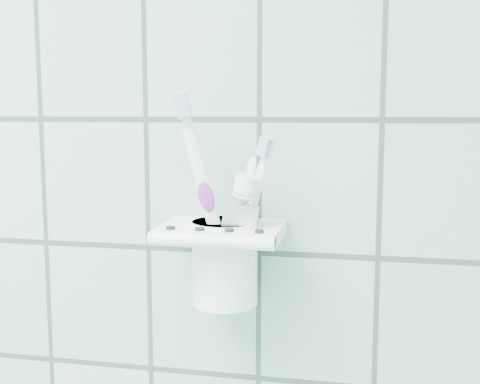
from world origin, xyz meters
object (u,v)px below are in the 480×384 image
(cup, at_px, (225,259))
(toothbrush_blue, at_px, (234,205))
(toothbrush_pink, at_px, (233,194))
(toothbrush_orange, at_px, (231,212))
(toothpaste_tube, at_px, (223,227))
(holder_bracket, at_px, (222,233))

(cup, relative_size, toothbrush_blue, 0.46)
(toothbrush_pink, height_order, toothbrush_orange, toothbrush_pink)
(cup, height_order, toothbrush_orange, toothbrush_orange)
(cup, relative_size, toothpaste_tube, 0.63)
(toothbrush_pink, distance_m, toothbrush_blue, 0.01)
(toothbrush_orange, bearing_deg, holder_bracket, -75.32)
(holder_bracket, xyz_separation_m, toothpaste_tube, (0.00, -0.01, 0.01))
(toothbrush_pink, distance_m, toothbrush_orange, 0.03)
(toothpaste_tube, bearing_deg, toothbrush_blue, 37.98)
(toothbrush_orange, bearing_deg, toothbrush_pink, -43.23)
(toothbrush_pink, bearing_deg, cup, 129.55)
(cup, relative_size, toothbrush_orange, 0.51)
(toothbrush_pink, relative_size, toothbrush_orange, 1.26)
(cup, height_order, toothbrush_blue, toothbrush_blue)
(cup, distance_m, toothpaste_tube, 0.04)
(holder_bracket, xyz_separation_m, toothbrush_orange, (0.01, 0.02, 0.02))
(holder_bracket, xyz_separation_m, toothbrush_pink, (0.01, -0.00, 0.04))
(cup, xyz_separation_m, toothbrush_orange, (0.00, 0.02, 0.05))
(cup, distance_m, toothbrush_blue, 0.06)
(toothbrush_pink, height_order, toothbrush_blue, toothbrush_pink)
(toothbrush_pink, bearing_deg, toothpaste_tube, -159.31)
(toothbrush_blue, bearing_deg, toothbrush_pink, -66.52)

